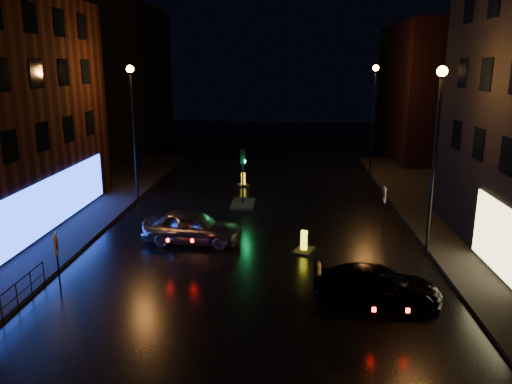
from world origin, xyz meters
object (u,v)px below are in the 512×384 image
Objects in this scene: bollard_near at (304,247)px; traffic_signal at (243,197)px; bollard_far at (243,183)px; road_sign_right at (384,198)px; dark_sedan at (377,285)px; silver_hatchback at (192,227)px; road_sign_left at (57,249)px.

traffic_signal is at bearing 134.84° from bollard_near.
road_sign_right reaches higher than bollard_far.
dark_sedan is at bearing -42.61° from bollard_near.
bollard_near is 0.58× the size of road_sign_right.
dark_sedan reaches higher than bollard_near.
road_sign_right reaches higher than dark_sedan.
traffic_signal is 8.52m from bollard_near.
bollard_near is (3.50, -7.76, -0.28)m from traffic_signal.
bollard_near is (5.35, -0.84, -0.59)m from silver_hatchback.
traffic_signal is 2.77× the size of bollard_far.
road_sign_left is (-9.30, -5.00, 1.58)m from bollard_near.
dark_sedan is at bearing -88.92° from bollard_far.
traffic_signal is 14.07m from road_sign_left.
traffic_signal is 2.55× the size of bollard_near.
bollard_near is 5.52m from road_sign_right.
road_sign_right is at bearing 58.29° from bollard_near.
dark_sedan is at bearing -64.69° from traffic_signal.
bollard_near is at bearing -93.51° from silver_hatchback.
dark_sedan is at bearing 79.72° from road_sign_right.
traffic_signal is at bearing -9.53° from silver_hatchback.
road_sign_right is (4.19, 3.25, 1.53)m from bollard_near.
dark_sedan reaches higher than bollard_far.
dark_sedan is 18.71m from bollard_far.
traffic_signal is at bearing 47.88° from road_sign_left.
bollard_far is at bearing -47.74° from road_sign_right.
traffic_signal is 9.01m from road_sign_right.
silver_hatchback reaches higher than bollard_far.
road_sign_left is at bearing 93.60° from dark_sedan.
road_sign_left is at bearing 151.38° from silver_hatchback.
bollard_far is (-6.39, 17.58, -0.46)m from dark_sedan.
traffic_signal is 1.48× the size of road_sign_right.
dark_sedan is 3.69× the size of bollard_far.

